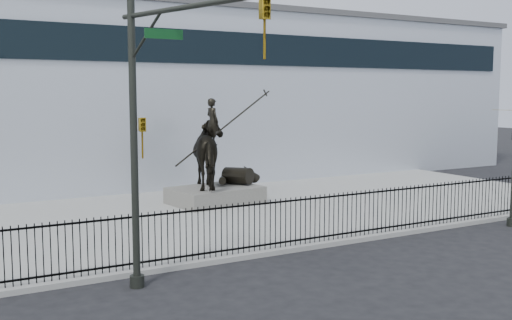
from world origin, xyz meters
TOP-DOWN VIEW (x-y plane):
  - ground at (0.00, 0.00)m, footprint 120.00×120.00m
  - plaza at (0.00, 7.00)m, footprint 30.00×12.00m
  - building at (0.00, 20.00)m, footprint 44.00×14.00m
  - picket_fence at (0.00, 1.25)m, footprint 22.10×0.10m
  - statue_plinth at (-0.72, 8.91)m, footprint 3.96×3.00m
  - equestrian_statue at (-0.65, 8.92)m, footprint 4.62×3.20m
  - traffic_signal_left at (-6.75, -0.62)m, footprint 1.52×4.84m

SIDE VIEW (x-z plane):
  - ground at x=0.00m, z-range 0.00..0.00m
  - plaza at x=0.00m, z-range 0.00..0.15m
  - statue_plinth at x=-0.72m, z-range 0.15..0.83m
  - picket_fence at x=0.00m, z-range 0.15..1.65m
  - equestrian_statue at x=-0.65m, z-range 0.28..4.23m
  - traffic_signal_left at x=-6.75m, z-range 0.53..7.53m
  - building at x=0.00m, z-range 0.00..9.00m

